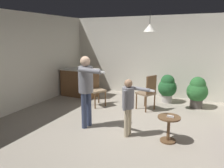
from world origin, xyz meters
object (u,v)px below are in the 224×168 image
at_px(side_table_by_couch, 169,126).
at_px(potted_plant_corner, 197,91).
at_px(dining_chair_by_counter, 95,88).
at_px(dining_chair_near_wall, 148,91).
at_px(kitchen_counter, 80,82).
at_px(person_child, 129,101).
at_px(potted_plant_by_wall, 167,87).
at_px(person_adult, 86,84).
at_px(spare_remote_on_table, 170,116).

height_order(side_table_by_couch, potted_plant_corner, potted_plant_corner).
xyz_separation_m(dining_chair_by_counter, potted_plant_corner, (2.76, 1.05, -0.04)).
distance_m(dining_chair_by_counter, dining_chair_near_wall, 1.55).
bearing_deg(side_table_by_couch, potted_plant_corner, 81.98).
bearing_deg(dining_chair_near_wall, side_table_by_couch, -125.76).
distance_m(kitchen_counter, dining_chair_near_wall, 2.58).
xyz_separation_m(person_child, potted_plant_by_wall, (0.27, 2.71, -0.27)).
height_order(kitchen_counter, dining_chair_by_counter, dining_chair_by_counter).
distance_m(kitchen_counter, person_child, 3.42).
distance_m(person_adult, person_child, 1.05).
distance_m(dining_chair_by_counter, potted_plant_by_wall, 2.24).
bearing_deg(side_table_by_couch, dining_chair_near_wall, 118.69).
relative_size(dining_chair_by_counter, potted_plant_corner, 1.10).
xyz_separation_m(person_adult, spare_remote_on_table, (1.85, 0.05, -0.47)).
bearing_deg(potted_plant_corner, potted_plant_by_wall, 169.38).
relative_size(kitchen_counter, person_child, 1.04).
relative_size(person_adult, person_child, 1.34).
height_order(side_table_by_couch, potted_plant_by_wall, potted_plant_by_wall).
bearing_deg(potted_plant_by_wall, kitchen_counter, -169.74).
xyz_separation_m(kitchen_counter, person_child, (2.62, -2.19, 0.27)).
relative_size(side_table_by_couch, person_child, 0.43).
xyz_separation_m(kitchen_counter, person_adult, (1.60, -2.15, 0.53)).
bearing_deg(person_child, dining_chair_near_wall, -168.07).
bearing_deg(potted_plant_corner, kitchen_counter, -174.59).
distance_m(dining_chair_near_wall, spare_remote_on_table, 1.88).
bearing_deg(potted_plant_by_wall, person_child, -95.65).
height_order(person_child, dining_chair_by_counter, person_child).
distance_m(potted_plant_corner, spare_remote_on_table, 2.48).
height_order(person_adult, dining_chair_near_wall, person_adult).
distance_m(person_adult, potted_plant_corner, 3.35).
distance_m(dining_chair_near_wall, potted_plant_corner, 1.48).
bearing_deg(dining_chair_by_counter, person_adult, 51.02).
bearing_deg(potted_plant_corner, dining_chair_by_counter, -159.11).
height_order(dining_chair_near_wall, spare_remote_on_table, dining_chair_near_wall).
distance_m(side_table_by_couch, potted_plant_corner, 2.47).
bearing_deg(spare_remote_on_table, person_child, -174.53).
relative_size(person_child, dining_chair_near_wall, 1.21).
bearing_deg(kitchen_counter, spare_remote_on_table, -31.39).
height_order(side_table_by_couch, spare_remote_on_table, spare_remote_on_table).
bearing_deg(person_adult, potted_plant_by_wall, 162.23).
distance_m(dining_chair_near_wall, potted_plant_by_wall, 1.04).
relative_size(side_table_by_couch, spare_remote_on_table, 4.00).
xyz_separation_m(side_table_by_couch, person_adult, (-1.82, -0.07, 0.68)).
height_order(person_adult, potted_plant_by_wall, person_adult).
relative_size(kitchen_counter, dining_chair_by_counter, 1.26).
xyz_separation_m(person_adult, potted_plant_by_wall, (1.28, 2.67, -0.52)).
bearing_deg(person_adult, side_table_by_couch, 100.14).
relative_size(kitchen_counter, potted_plant_by_wall, 1.43).
bearing_deg(dining_chair_near_wall, spare_remote_on_table, -125.47).
relative_size(person_child, potted_plant_by_wall, 1.38).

